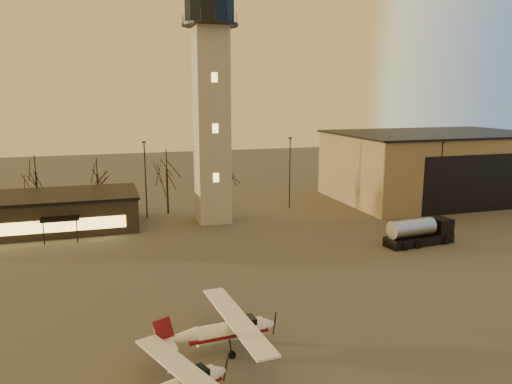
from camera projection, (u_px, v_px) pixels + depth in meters
ground at (303, 320)px, 36.04m from camera, size 220.00×220.00×0.00m
control_tower at (211, 92)px, 60.99m from camera, size 6.80×6.80×32.60m
hangar at (434, 166)px, 77.37m from camera, size 30.60×20.60×10.30m
terminal at (28, 213)px, 59.18m from camera, size 25.40×12.20×4.30m
light_poles at (215, 178)px, 64.19m from camera, size 58.50×12.25×10.14m
tree_row at (99, 170)px, 67.59m from camera, size 37.20×9.20×8.80m
cessna_rear at (232, 334)px, 31.88m from camera, size 8.42×10.63×2.92m
fuel_truck at (419, 234)px, 54.03m from camera, size 8.11×3.29×2.93m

